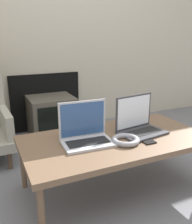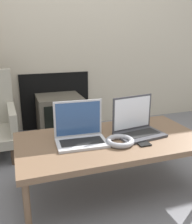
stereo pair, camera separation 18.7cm
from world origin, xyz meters
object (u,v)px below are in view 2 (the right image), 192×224
object	(u,v)px
laptop_left	(80,132)
tv	(60,115)
headphones	(120,141)
phone	(142,142)
laptop_right	(137,125)

from	to	relation	value
laptop_left	tv	size ratio (longest dim) A/B	0.70
laptop_left	headphones	world-z (taller)	laptop_left
laptop_left	phone	world-z (taller)	laptop_left
headphones	tv	bearing A→B (deg)	96.80
laptop_left	tv	world-z (taller)	laptop_left
phone	tv	size ratio (longest dim) A/B	0.27
laptop_right	phone	bearing A→B (deg)	-113.01
phone	tv	distance (m)	1.32
laptop_left	phone	xyz separation A→B (m)	(0.36, -0.15, -0.06)
headphones	phone	xyz separation A→B (m)	(0.13, -0.03, -0.01)
phone	tv	world-z (taller)	tv
laptop_right	tv	xyz separation A→B (m)	(-0.32, 1.13, -0.23)
laptop_right	headphones	bearing A→B (deg)	-155.22
laptop_right	phone	distance (m)	0.16
headphones	phone	size ratio (longest dim) A/B	1.46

